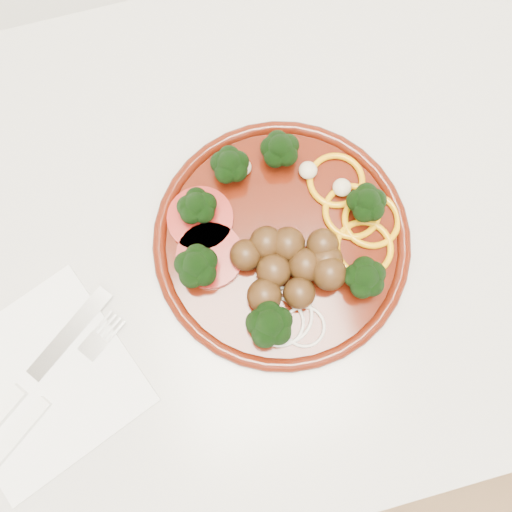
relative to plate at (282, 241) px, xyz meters
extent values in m
cube|color=beige|center=(-0.20, 0.03, -0.48)|extent=(2.40, 0.60, 0.87)
cube|color=#BBB9B1|center=(-0.20, 0.03, -0.03)|extent=(2.40, 0.60, 0.03)
cylinder|color=#441106|center=(0.00, 0.00, -0.01)|extent=(0.26, 0.26, 0.01)
torus|color=#441106|center=(0.00, 0.00, -0.01)|extent=(0.27, 0.27, 0.01)
sphere|color=#452A11|center=(0.00, -0.06, 0.01)|extent=(0.03, 0.03, 0.03)
sphere|color=#452A11|center=(-0.03, -0.05, 0.01)|extent=(0.03, 0.03, 0.03)
sphere|color=#452A11|center=(-0.04, -0.01, 0.01)|extent=(0.03, 0.03, 0.03)
sphere|color=#452A11|center=(0.04, -0.02, 0.01)|extent=(0.03, 0.03, 0.03)
sphere|color=#452A11|center=(0.03, -0.05, 0.01)|extent=(0.03, 0.03, 0.03)
sphere|color=#452A11|center=(0.00, -0.01, 0.01)|extent=(0.03, 0.03, 0.03)
sphere|color=#452A11|center=(-0.02, -0.03, 0.01)|extent=(0.03, 0.03, 0.03)
sphere|color=#452A11|center=(0.01, -0.03, 0.01)|extent=(0.03, 0.03, 0.03)
sphere|color=#452A11|center=(-0.02, 0.00, 0.01)|extent=(0.03, 0.03, 0.03)
sphere|color=#452A11|center=(0.04, -0.03, 0.01)|extent=(0.03, 0.03, 0.03)
torus|color=orange|center=(0.08, 0.01, 0.00)|extent=(0.06, 0.06, 0.01)
torus|color=orange|center=(0.08, -0.03, 0.00)|extent=(0.06, 0.06, 0.01)
torus|color=orange|center=(0.07, 0.05, 0.00)|extent=(0.06, 0.06, 0.01)
torus|color=orange|center=(0.10, 0.00, 0.00)|extent=(0.06, 0.06, 0.01)
cylinder|color=#720A07|center=(-0.07, 0.04, 0.00)|extent=(0.07, 0.07, 0.01)
cylinder|color=#720A07|center=(-0.07, 0.00, 0.00)|extent=(0.07, 0.07, 0.01)
torus|color=beige|center=(-0.02, -0.08, 0.00)|extent=(0.05, 0.05, 0.00)
torus|color=beige|center=(0.00, -0.09, 0.00)|extent=(0.04, 0.04, 0.00)
torus|color=beige|center=(-0.02, -0.07, 0.00)|extent=(0.06, 0.06, 0.00)
ellipsoid|color=#C6B793|center=(0.05, 0.06, 0.00)|extent=(0.02, 0.02, 0.01)
ellipsoid|color=#C6B793|center=(-0.02, 0.09, 0.00)|extent=(0.02, 0.02, 0.01)
ellipsoid|color=#C6B793|center=(0.08, 0.04, 0.00)|extent=(0.02, 0.02, 0.01)
cube|color=white|center=(-0.26, -0.07, -0.02)|extent=(0.22, 0.22, 0.00)
cube|color=silver|center=(-0.23, -0.03, -0.01)|extent=(0.10, 0.08, 0.00)
cube|color=white|center=(-0.29, -0.11, -0.01)|extent=(0.07, 0.06, 0.01)
cube|color=silver|center=(-0.21, -0.05, -0.01)|extent=(0.03, 0.03, 0.00)
cube|color=silver|center=(-0.18, -0.04, -0.01)|extent=(0.02, 0.02, 0.00)
cube|color=silver|center=(-0.19, -0.04, -0.01)|extent=(0.02, 0.02, 0.00)
cube|color=silver|center=(-0.19, -0.04, -0.01)|extent=(0.02, 0.02, 0.00)
cube|color=silver|center=(-0.19, -0.03, -0.01)|extent=(0.02, 0.02, 0.00)
camera|label=1|loc=(-0.06, -0.13, 0.56)|focal=40.00mm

